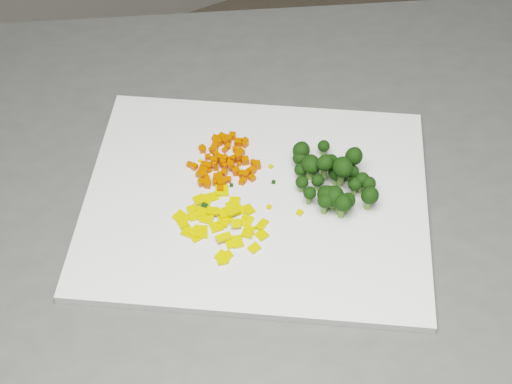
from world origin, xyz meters
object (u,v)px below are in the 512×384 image
carrot_pile (223,156)px  broccoli_pile (338,168)px  cutting_board (256,200)px  counter_block (277,331)px  pepper_pile (225,221)px

carrot_pile → broccoli_pile: broccoli_pile is taller
cutting_board → broccoli_pile: size_ratio=3.75×
broccoli_pile → counter_block: bearing=135.2°
carrot_pile → pepper_pile: (-0.05, -0.10, -0.01)m
pepper_pile → broccoli_pile: bearing=-2.5°
pepper_pile → broccoli_pile: (0.17, -0.01, 0.02)m
pepper_pile → broccoli_pile: size_ratio=0.97×
counter_block → carrot_pile: (-0.07, 0.05, 0.48)m
counter_block → broccoli_pile: bearing=-44.8°
carrot_pile → broccoli_pile: (0.12, -0.10, 0.01)m
cutting_board → broccoli_pile: bearing=-15.3°
counter_block → carrot_pile: carrot_pile is taller
cutting_board → counter_block: bearing=20.9°
counter_block → pepper_pile: 0.49m
counter_block → cutting_board: (-0.06, -0.02, 0.46)m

